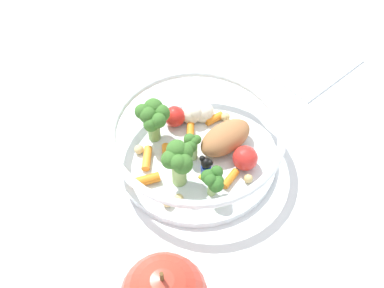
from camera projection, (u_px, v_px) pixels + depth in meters
name	position (u px, v px, depth m)	size (l,w,h in m)	color
ground_plane	(196.00, 158.00, 0.60)	(2.40, 2.40, 0.00)	white
food_container	(193.00, 141.00, 0.57)	(0.21, 0.21, 0.07)	white
folded_napkin	(302.00, 57.00, 0.71)	(0.13, 0.13, 0.01)	white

